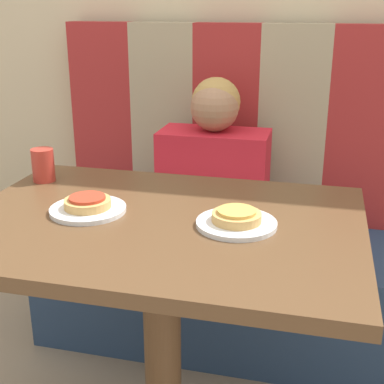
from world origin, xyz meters
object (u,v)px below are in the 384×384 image
(person, at_px, (214,165))
(pizza_left, at_px, (88,202))
(plate_left, at_px, (88,209))
(pizza_right, at_px, (237,216))
(drinking_cup, at_px, (43,165))
(plate_right, at_px, (237,223))

(person, xyz_separation_m, pizza_left, (-0.19, -0.66, 0.08))
(plate_left, relative_size, pizza_right, 1.63)
(drinking_cup, bearing_deg, pizza_right, -17.92)
(person, bearing_deg, plate_right, -73.90)
(pizza_left, bearing_deg, drinking_cup, 139.35)
(person, distance_m, plate_right, 0.69)
(pizza_left, distance_m, drinking_cup, 0.30)
(plate_left, bearing_deg, plate_right, 0.00)
(plate_right, relative_size, pizza_right, 1.63)
(plate_left, height_order, drinking_cup, drinking_cup)
(plate_right, xyz_separation_m, drinking_cup, (-0.61, 0.20, 0.04))
(pizza_right, bearing_deg, pizza_left, 180.00)
(person, distance_m, plate_left, 0.69)
(plate_right, distance_m, pizza_right, 0.02)
(plate_right, distance_m, drinking_cup, 0.65)
(plate_right, xyz_separation_m, pizza_right, (0.00, -0.00, 0.02))
(person, bearing_deg, drinking_cup, -132.30)
(pizza_right, distance_m, drinking_cup, 0.64)
(person, height_order, pizza_right, person)
(person, relative_size, drinking_cup, 6.00)
(pizza_left, bearing_deg, plate_left, 90.00)
(plate_right, bearing_deg, person, 106.10)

